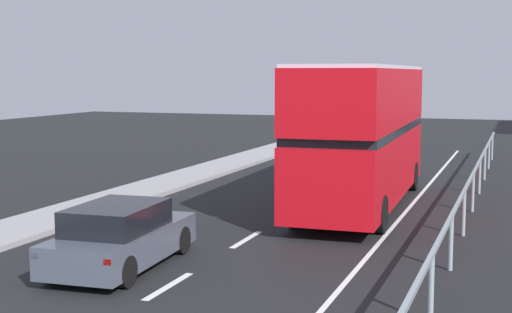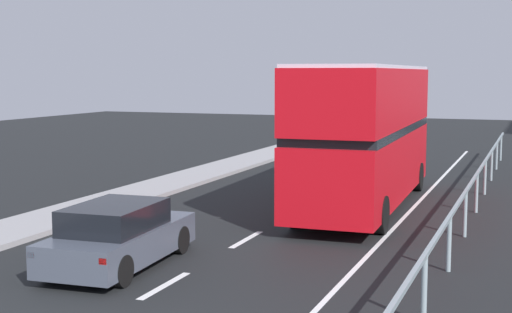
% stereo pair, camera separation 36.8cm
% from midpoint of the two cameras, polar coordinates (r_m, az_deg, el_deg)
% --- Properties ---
extents(lane_paint_markings, '(3.34, 46.00, 0.01)m').
position_cam_midpoint_polar(lane_paint_markings, '(18.19, 4.88, -6.70)').
color(lane_paint_markings, silver).
rests_on(lane_paint_markings, ground).
extents(bridge_side_railing, '(0.10, 42.00, 1.21)m').
position_cam_midpoint_polar(bridge_side_railing, '(17.67, 14.87, -4.09)').
color(bridge_side_railing, gray).
rests_on(bridge_side_railing, ground).
extents(double_decker_bus_red, '(2.80, 10.49, 4.37)m').
position_cam_midpoint_polar(double_decker_bus_red, '(22.82, 7.82, 1.89)').
color(double_decker_bus_red, red).
rests_on(double_decker_bus_red, ground).
extents(hatchback_car_near, '(1.99, 4.31, 1.39)m').
position_cam_midpoint_polar(hatchback_car_near, '(16.07, -11.12, -6.13)').
color(hatchback_car_near, '#424957').
rests_on(hatchback_car_near, ground).
extents(sedan_car_ahead, '(1.90, 4.28, 1.29)m').
position_cam_midpoint_polar(sedan_car_ahead, '(31.77, 5.07, 0.13)').
color(sedan_car_ahead, black).
rests_on(sedan_car_ahead, ground).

